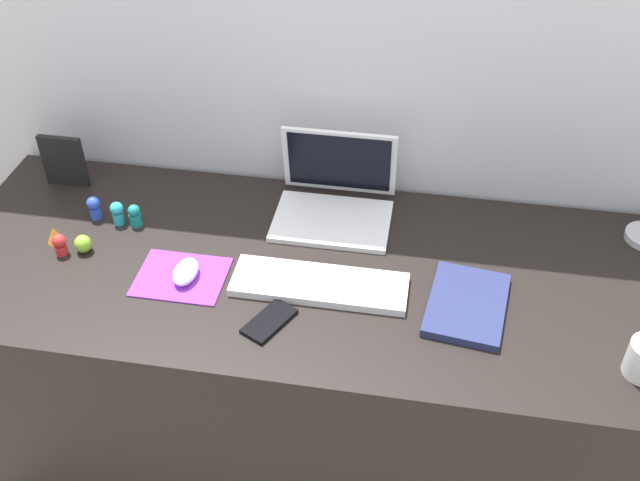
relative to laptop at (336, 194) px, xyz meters
The scene contains 16 objects.
ground_plane 0.83m from the laptop, 90.29° to the right, with size 6.00×6.00×0.00m, color gray.
back_wall 0.17m from the laptop, 90.43° to the left, with size 3.07×0.05×1.68m, color silver.
desk 0.49m from the laptop, 90.29° to the right, with size 1.87×0.72×0.74m, color black.
laptop is the anchor object (origin of this frame).
keyboard 0.31m from the laptop, 88.26° to the right, with size 0.41×0.13×0.02m, color white.
mousepad 0.46m from the laptop, 134.90° to the right, with size 0.21×0.17×0.00m, color purple.
mouse 0.45m from the laptop, 133.58° to the right, with size 0.06×0.10×0.03m, color white.
cell_phone 0.44m from the laptop, 100.63° to the right, with size 0.06×0.13×0.01m, color black.
notebook_pad 0.47m from the laptop, 41.71° to the right, with size 0.17×0.24×0.02m, color navy.
picture_frame 0.75m from the laptop, behind, with size 0.12×0.02×0.15m, color black.
toy_figurine_teal 0.52m from the laptop, 163.83° to the right, with size 0.03×0.03×0.06m.
toy_figurine_red 0.70m from the laptop, 155.85° to the right, with size 0.03×0.03×0.06m.
toy_figurine_orange 0.72m from the laptop, 159.93° to the right, with size 0.04×0.04×0.04m, color orange.
toy_figurine_blue 0.63m from the laptop, 167.62° to the right, with size 0.04×0.04×0.07m.
toy_figurine_lime 0.65m from the laptop, 155.43° to the right, with size 0.04×0.04×0.05m, color #8CDB33.
toy_figurine_cyan 0.56m from the laptop, 165.00° to the right, with size 0.03×0.03×0.06m.
Camera 1 is at (0.23, -1.32, 1.92)m, focal length 41.70 mm.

